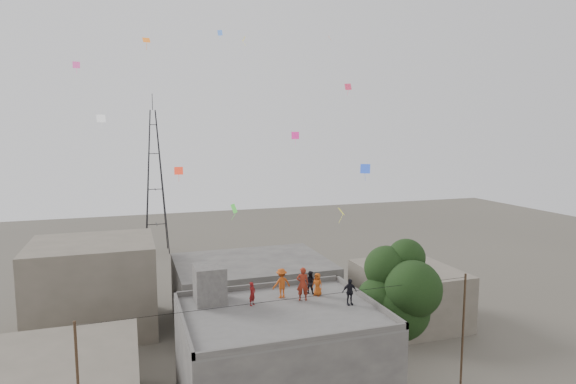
% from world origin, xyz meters
% --- Properties ---
extents(main_building, '(10.00, 8.00, 6.10)m').
position_xyz_m(main_building, '(0.00, 0.00, 3.05)').
color(main_building, '#474442').
rests_on(main_building, ground).
extents(parapet, '(10.00, 8.00, 0.30)m').
position_xyz_m(parapet, '(0.00, 0.00, 6.25)').
color(parapet, '#474442').
rests_on(parapet, main_building).
extents(stair_head_box, '(1.60, 1.80, 2.00)m').
position_xyz_m(stair_head_box, '(-3.20, 2.60, 7.10)').
color(stair_head_box, '#474442').
rests_on(stair_head_box, main_building).
extents(neighbor_north, '(12.00, 9.00, 5.00)m').
position_xyz_m(neighbor_north, '(2.00, 14.00, 2.50)').
color(neighbor_north, '#474442').
rests_on(neighbor_north, ground).
extents(neighbor_northwest, '(9.00, 8.00, 7.00)m').
position_xyz_m(neighbor_northwest, '(-10.00, 16.00, 3.50)').
color(neighbor_northwest, '#5E574A').
rests_on(neighbor_northwest, ground).
extents(neighbor_east, '(7.00, 8.00, 4.40)m').
position_xyz_m(neighbor_east, '(14.00, 10.00, 2.20)').
color(neighbor_east, '#5E574A').
rests_on(neighbor_east, ground).
extents(tree, '(4.90, 4.60, 9.10)m').
position_xyz_m(tree, '(7.37, 0.60, 6.10)').
color(tree, black).
rests_on(tree, ground).
extents(utility_line, '(20.12, 0.62, 7.40)m').
position_xyz_m(utility_line, '(0.50, -1.25, 3.83)').
color(utility_line, black).
rests_on(utility_line, ground).
extents(transmission_tower, '(2.97, 2.97, 20.01)m').
position_xyz_m(transmission_tower, '(-4.00, 40.00, 9.07)').
color(transmission_tower, black).
rests_on(transmission_tower, ground).
extents(person_red_adult, '(0.77, 0.60, 1.85)m').
position_xyz_m(person_red_adult, '(1.65, 1.25, 7.02)').
color(person_red_adult, maroon).
rests_on(person_red_adult, main_building).
extents(person_orange_child, '(0.70, 0.75, 1.29)m').
position_xyz_m(person_orange_child, '(2.71, 1.73, 6.75)').
color(person_orange_child, '#B04814').
rests_on(person_orange_child, main_building).
extents(person_dark_child, '(0.80, 0.80, 1.31)m').
position_xyz_m(person_dark_child, '(2.46, 2.22, 6.75)').
color(person_dark_child, black).
rests_on(person_dark_child, main_building).
extents(person_dark_adult, '(0.83, 0.35, 1.41)m').
position_xyz_m(person_dark_adult, '(3.78, -0.17, 6.81)').
color(person_dark_adult, black).
rests_on(person_dark_adult, main_building).
extents(person_orange_adult, '(1.16, 0.80, 1.65)m').
position_xyz_m(person_orange_adult, '(0.68, 2.02, 6.93)').
color(person_orange_adult, '#AC4413').
rests_on(person_orange_adult, main_building).
extents(person_red_child, '(0.54, 0.54, 1.26)m').
position_xyz_m(person_red_child, '(-1.14, 1.39, 6.73)').
color(person_red_child, maroon).
rests_on(person_red_child, main_building).
extents(kites, '(17.43, 13.43, 12.90)m').
position_xyz_m(kites, '(0.51, 6.82, 15.63)').
color(kites, '#FF351A').
rests_on(kites, ground).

